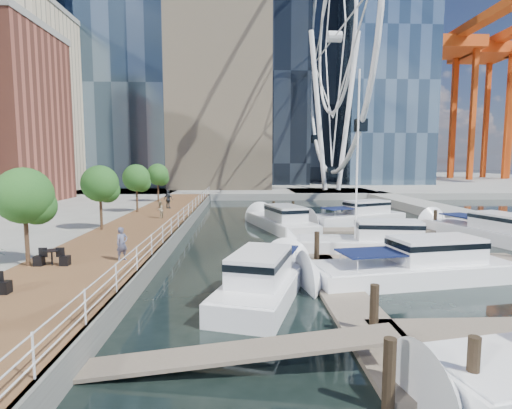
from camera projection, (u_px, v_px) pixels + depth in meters
The scene contains 16 objects.
ground at pixel (279, 315), 15.28m from camera, with size 520.00×520.00×0.00m, color black.
boardwalk at pixel (139, 234), 29.77m from camera, with size 6.00×60.00×1.00m, color brown.
seawall at pixel (180, 233), 29.89m from camera, with size 0.25×60.00×1.00m, color #595954.
land_far at pixel (245, 180), 116.55m from camera, with size 200.00×114.00×1.00m, color gray.
breakwater at pixel (478, 221), 35.89m from camera, with size 4.00×60.00×1.00m, color gray.
pier at pixel (331, 193), 67.44m from camera, with size 14.00×12.00×1.00m, color gray.
railing at pixel (178, 220), 29.78m from camera, with size 0.10×60.00×1.05m, color white, non-canonical shape.
floating_docks at pixel (388, 246), 25.46m from camera, with size 16.00×34.00×2.60m.
ferris_wheel at pixel (335, 37), 64.70m from camera, with size 5.80×45.60×47.80m.
port_cranes at pixel (488, 110), 110.86m from camera, with size 40.00×52.00×38.00m.
street_trees at pixel (100, 184), 28.27m from camera, with size 2.60×42.60×4.60m.
yacht_foreground at pixel (412, 281), 19.62m from camera, with size 2.97×11.07×2.15m, color white, non-canonical shape.
pedestrian_near at pixel (122, 244), 19.64m from camera, with size 0.60×0.40×1.66m, color #4E5069.
pedestrian_mid at pixel (160, 210), 34.24m from camera, with size 0.72×0.56×1.48m, color gray.
pedestrian_far at pixel (168, 199), 41.29m from camera, with size 1.10×0.46×1.88m, color #2F343B.
moored_yachts at pixel (373, 251), 26.36m from camera, with size 23.29×33.16×11.50m.
Camera 1 is at (-1.46, -14.69, 5.87)m, focal length 28.00 mm.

